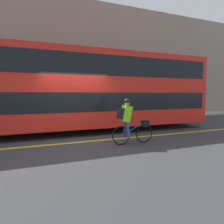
{
  "coord_description": "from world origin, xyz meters",
  "views": [
    {
      "loc": [
        -0.89,
        -6.27,
        1.71
      ],
      "look_at": [
        1.39,
        0.24,
        1.0
      ],
      "focal_mm": 28.0,
      "sensor_mm": 36.0,
      "label": 1
    }
  ],
  "objects": [
    {
      "name": "bus",
      "position": [
        0.74,
        1.69,
        1.97
      ],
      "size": [
        11.45,
        2.48,
        3.53
      ],
      "color": "black",
      "rests_on": "ground_plane"
    },
    {
      "name": "road_center_line",
      "position": [
        0.0,
        -0.16,
        0.0
      ],
      "size": [
        50.0,
        0.14,
        0.01
      ],
      "primitive_type": "cube",
      "color": "yellow",
      "rests_on": "ground_plane"
    },
    {
      "name": "street_sign_post",
      "position": [
        6.93,
        5.1,
        1.46
      ],
      "size": [
        0.36,
        0.09,
        2.42
      ],
      "color": "#59595B",
      "rests_on": "sidewalk_curb"
    },
    {
      "name": "sidewalk_curb",
      "position": [
        0.0,
        5.19,
        0.05
      ],
      "size": [
        60.0,
        1.72,
        0.1
      ],
      "color": "#A8A399",
      "rests_on": "ground_plane"
    },
    {
      "name": "building_facade",
      "position": [
        0.0,
        6.2,
        4.07
      ],
      "size": [
        60.0,
        0.3,
        8.13
      ],
      "color": "gray",
      "rests_on": "ground_plane"
    },
    {
      "name": "cyclist_on_bike",
      "position": [
        1.57,
        -0.95,
        0.85
      ],
      "size": [
        1.52,
        0.32,
        1.56
      ],
      "color": "black",
      "rests_on": "ground_plane"
    },
    {
      "name": "ground_plane",
      "position": [
        0.0,
        0.0,
        0.0
      ],
      "size": [
        80.0,
        80.0,
        0.0
      ],
      "primitive_type": "plane",
      "color": "#38383A"
    }
  ]
}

